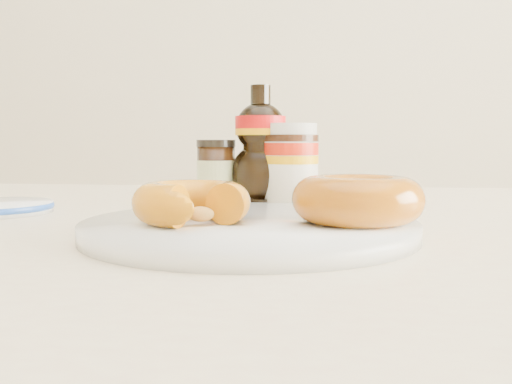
# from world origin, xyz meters

# --- Properties ---
(dining_table) EXTENTS (1.40, 0.90, 0.75)m
(dining_table) POSITION_xyz_m (0.00, 0.10, 0.67)
(dining_table) COLOR #F3E5B9
(dining_table) RESTS_ON ground
(plate) EXTENTS (0.29, 0.29, 0.01)m
(plate) POSITION_xyz_m (-0.02, -0.03, 0.76)
(plate) COLOR white
(plate) RESTS_ON dining_table
(donut_bitten) EXTENTS (0.12, 0.12, 0.03)m
(donut_bitten) POSITION_xyz_m (-0.06, -0.05, 0.78)
(donut_bitten) COLOR #C5730B
(donut_bitten) RESTS_ON plate
(donut_whole) EXTENTS (0.13, 0.13, 0.04)m
(donut_whole) POSITION_xyz_m (0.08, -0.03, 0.78)
(donut_whole) COLOR #A4630A
(donut_whole) RESTS_ON plate
(nutella_jar) EXTENTS (0.08, 0.08, 0.11)m
(nutella_jar) POSITION_xyz_m (0.00, 0.25, 0.81)
(nutella_jar) COLOR white
(nutella_jar) RESTS_ON dining_table
(syrup_bottle) EXTENTS (0.09, 0.08, 0.16)m
(syrup_bottle) POSITION_xyz_m (-0.04, 0.26, 0.83)
(syrup_bottle) COLOR black
(syrup_bottle) RESTS_ON dining_table
(dark_jar) EXTENTS (0.05, 0.05, 0.09)m
(dark_jar) POSITION_xyz_m (-0.10, 0.26, 0.79)
(dark_jar) COLOR black
(dark_jar) RESTS_ON dining_table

